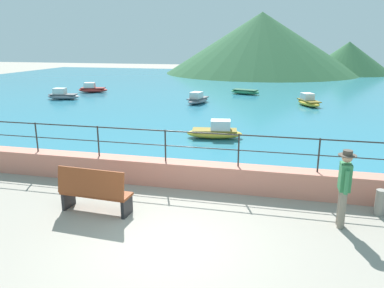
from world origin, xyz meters
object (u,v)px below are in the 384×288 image
at_px(boat_2, 63,95).
at_px(boat_3, 216,132).
at_px(boat_1, 92,89).
at_px(person_walking, 344,185).
at_px(bench_main, 94,191).
at_px(boat_6, 245,92).
at_px(bollard, 380,202).
at_px(boat_4, 308,101).
at_px(boat_0, 198,99).

distance_m(boat_2, boat_3, 14.89).
bearing_deg(boat_1, boat_3, -45.42).
relative_size(person_walking, boat_1, 0.72).
distance_m(bench_main, boat_6, 21.51).
height_order(bollard, boat_4, boat_4).
relative_size(boat_0, boat_3, 1.02).
bearing_deg(boat_0, bench_main, -86.04).
distance_m(person_walking, bollard, 1.45).
xyz_separation_m(bench_main, person_walking, (5.59, 0.63, 0.42)).
bearing_deg(boat_1, boat_0, -20.48).
bearing_deg(boat_1, bollard, -47.11).
relative_size(boat_0, boat_4, 0.99).
relative_size(bollard, boat_6, 0.25).
relative_size(bench_main, boat_2, 0.72).
bearing_deg(boat_0, person_walking, -66.83).
distance_m(bench_main, boat_3, 7.74).
bearing_deg(bollard, person_walking, -139.85).
relative_size(bollard, boat_3, 0.26).
xyz_separation_m(bench_main, bollard, (6.57, 1.46, -0.25)).
height_order(person_walking, boat_4, person_walking).
xyz_separation_m(bollard, boat_3, (-4.99, 6.11, 0.02)).
height_order(bench_main, boat_6, bench_main).
height_order(person_walking, boat_6, person_walking).
height_order(bench_main, boat_1, bench_main).
xyz_separation_m(person_walking, boat_6, (-4.14, 20.82, -0.72)).
height_order(person_walking, boat_3, person_walking).
height_order(boat_0, boat_1, same).
bearing_deg(boat_1, boat_6, 7.73).
distance_m(bench_main, boat_4, 18.00).
distance_m(bench_main, boat_1, 22.44).
bearing_deg(bollard, boat_0, 117.37).
xyz_separation_m(boat_0, boat_4, (6.97, 0.69, 0.00)).
xyz_separation_m(bench_main, boat_2, (-10.72, 15.96, -0.23)).
bearing_deg(boat_6, boat_1, -172.27).
relative_size(bench_main, boat_1, 0.71).
height_order(bollard, boat_3, boat_3).
distance_m(boat_0, boat_3, 9.17).
bearing_deg(boat_4, person_walking, -90.87).
bearing_deg(boat_6, bench_main, -93.86).
height_order(boat_0, boat_3, same).
relative_size(bench_main, bollard, 2.82).
distance_m(bollard, boat_0, 16.75).
distance_m(bollard, boat_6, 20.64).
height_order(boat_0, boat_6, boat_0).
height_order(boat_1, boat_4, same).
xyz_separation_m(bench_main, boat_1, (-10.49, 19.83, -0.23)).
distance_m(boat_4, boat_6, 6.23).
xyz_separation_m(person_walking, boat_0, (-6.72, 15.70, -0.65)).
distance_m(boat_1, boat_4, 16.57).
relative_size(boat_1, boat_3, 1.01).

